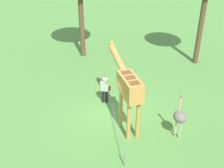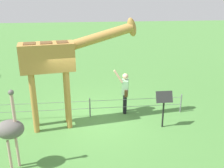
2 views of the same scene
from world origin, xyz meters
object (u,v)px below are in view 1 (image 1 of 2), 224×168
Objects in this scene: giraffe at (127,86)px; visitor at (105,88)px; info_sign at (124,77)px; ostrich at (180,117)px.

giraffe is 2.85m from visitor.
visitor reaches higher than info_sign.
giraffe reaches higher than info_sign.
giraffe is at bearing 171.80° from info_sign.
visitor is 4.55m from ostrich.
giraffe reaches higher than ostrich.
ostrich is 1.70× the size of info_sign.
giraffe is 2.22× the size of visitor.
ostrich is (-3.42, -3.00, 0.27)m from visitor.
visitor is at bearing 41.29° from ostrich.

